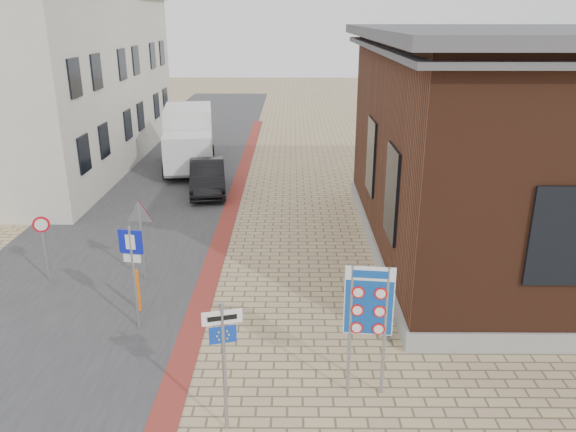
# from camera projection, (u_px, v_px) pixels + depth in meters

# --- Properties ---
(ground) EXTENTS (120.00, 120.00, 0.00)m
(ground) POSITION_uv_depth(u_px,v_px,m) (273.00, 378.00, 11.68)
(ground) COLOR tan
(ground) RESTS_ON ground
(road_strip) EXTENTS (7.00, 60.00, 0.02)m
(road_strip) POSITION_uv_depth(u_px,v_px,m) (164.00, 179.00, 25.83)
(road_strip) COLOR #38383A
(road_strip) RESTS_ON ground
(curb_strip) EXTENTS (0.60, 40.00, 0.02)m
(curb_strip) POSITION_uv_depth(u_px,v_px,m) (229.00, 216.00, 21.10)
(curb_strip) COLOR maroon
(curb_strip) RESTS_ON ground
(brick_building) EXTENTS (13.00, 13.00, 6.80)m
(brick_building) POSITION_uv_depth(u_px,v_px,m) (575.00, 142.00, 17.03)
(brick_building) COLOR gray
(brick_building) RESTS_ON ground
(townhouse_mid) EXTENTS (7.40, 6.40, 9.10)m
(townhouse_mid) POSITION_uv_depth(u_px,v_px,m) (57.00, 71.00, 27.16)
(townhouse_mid) COLOR beige
(townhouse_mid) RESTS_ON ground
(townhouse_far) EXTENTS (7.40, 6.40, 8.30)m
(townhouse_far) POSITION_uv_depth(u_px,v_px,m) (99.00, 69.00, 32.94)
(townhouse_far) COLOR beige
(townhouse_far) RESTS_ON ground
(bike_rack) EXTENTS (0.08, 1.80, 0.60)m
(bike_rack) POSITION_uv_depth(u_px,v_px,m) (385.00, 314.00, 13.65)
(bike_rack) COLOR slate
(bike_rack) RESTS_ON ground
(sedan) EXTENTS (2.01, 4.27, 1.35)m
(sedan) POSITION_uv_depth(u_px,v_px,m) (207.00, 177.00, 23.77)
(sedan) COLOR black
(sedan) RESTS_ON ground
(box_truck) EXTENTS (2.98, 5.82, 2.91)m
(box_truck) POSITION_uv_depth(u_px,v_px,m) (189.00, 138.00, 27.23)
(box_truck) COLOR slate
(box_truck) RESTS_ON ground
(border_sign) EXTENTS (0.94, 0.16, 2.75)m
(border_sign) POSITION_uv_depth(u_px,v_px,m) (369.00, 304.00, 10.60)
(border_sign) COLOR gray
(border_sign) RESTS_ON ground
(essen_sign) EXTENTS (0.68, 0.21, 2.58)m
(essen_sign) POSITION_uv_depth(u_px,v_px,m) (223.00, 347.00, 9.69)
(essen_sign) COLOR gray
(essen_sign) RESTS_ON ground
(parking_sign) EXTENTS (0.57, 0.14, 2.61)m
(parking_sign) POSITION_uv_depth(u_px,v_px,m) (132.00, 260.00, 12.98)
(parking_sign) COLOR gray
(parking_sign) RESTS_ON ground
(yield_sign) EXTENTS (0.83, 0.09, 2.34)m
(yield_sign) POSITION_uv_depth(u_px,v_px,m) (140.00, 221.00, 15.44)
(yield_sign) COLOR gray
(yield_sign) RESTS_ON ground
(speed_sign) EXTENTS (0.45, 0.17, 1.95)m
(speed_sign) POSITION_uv_depth(u_px,v_px,m) (44.00, 239.00, 15.53)
(speed_sign) COLOR gray
(speed_sign) RESTS_ON ground
(bollard) EXTENTS (0.13, 0.13, 1.14)m
(bollard) POSITION_uv_depth(u_px,v_px,m) (138.00, 291.00, 14.15)
(bollard) COLOR orange
(bollard) RESTS_ON ground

